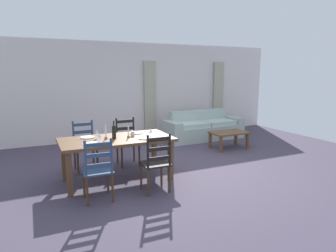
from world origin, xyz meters
name	(u,v)px	position (x,y,z in m)	size (l,w,h in m)	color
ground_plane	(181,170)	(0.00, 0.00, -0.01)	(9.60, 9.60, 0.02)	#433B4B
wall_far	(128,91)	(0.00, 3.30, 1.35)	(9.60, 0.16, 2.70)	silver
curtain_panel_left	(150,99)	(0.63, 3.16, 1.10)	(0.35, 0.08, 2.20)	#AAA68C
curtain_panel_right	(218,96)	(3.03, 3.16, 1.10)	(0.35, 0.08, 2.20)	#AAA68C
dining_table	(117,143)	(-1.27, -0.02, 0.66)	(1.90, 0.96, 0.75)	brown
dining_chair_near_left	(98,170)	(-1.76, -0.76, 0.48)	(0.43, 0.42, 0.96)	navy
dining_chair_near_right	(156,163)	(-0.86, -0.80, 0.48)	(0.43, 0.41, 0.96)	black
dining_chair_far_left	(85,146)	(-1.68, 0.77, 0.48)	(0.43, 0.41, 0.96)	navy
dining_chair_far_right	(127,142)	(-0.84, 0.77, 0.48)	(0.42, 0.40, 0.96)	black
dinner_plate_near_left	(93,144)	(-1.72, -0.27, 0.76)	(0.24, 0.24, 0.02)	white
fork_near_left	(83,145)	(-1.87, -0.27, 0.75)	(0.02, 0.17, 0.01)	silver
dinner_plate_near_right	(146,138)	(-0.82, -0.27, 0.76)	(0.24, 0.24, 0.02)	white
fork_near_right	(138,139)	(-0.97, -0.27, 0.75)	(0.02, 0.17, 0.01)	silver
dinner_plate_far_left	(87,137)	(-1.72, 0.23, 0.76)	(0.24, 0.24, 0.02)	white
fork_far_left	(79,138)	(-1.87, 0.23, 0.75)	(0.02, 0.17, 0.01)	silver
dinner_plate_far_right	(137,133)	(-0.82, 0.23, 0.76)	(0.24, 0.24, 0.02)	white
fork_far_right	(129,134)	(-0.97, 0.23, 0.75)	(0.02, 0.17, 0.01)	silver
wine_bottle	(114,132)	(-1.32, -0.04, 0.87)	(0.07, 0.07, 0.32)	black
wine_glass_near_left	(99,135)	(-1.60, -0.18, 0.86)	(0.06, 0.06, 0.16)	white
wine_glass_near_right	(151,131)	(-0.69, -0.17, 0.86)	(0.06, 0.06, 0.16)	white
wine_glass_far_left	(97,132)	(-1.58, 0.10, 0.86)	(0.06, 0.06, 0.16)	white
coffee_cup_primary	(133,134)	(-0.96, 0.04, 0.80)	(0.07, 0.07, 0.09)	beige
candle_tall	(106,135)	(-1.45, 0.00, 0.82)	(0.05, 0.05, 0.24)	#998C66
candle_short	(128,135)	(-1.07, -0.06, 0.80)	(0.05, 0.05, 0.20)	#998C66
couch	(203,129)	(1.83, 2.15, 0.29)	(2.30, 0.87, 0.80)	#9FB0A9
coffee_table	(229,134)	(1.83, 0.93, 0.36)	(0.90, 0.56, 0.42)	brown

